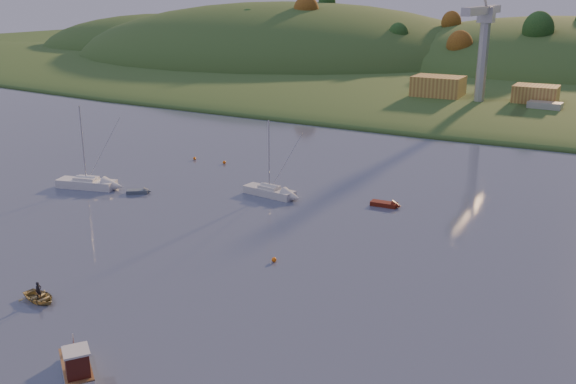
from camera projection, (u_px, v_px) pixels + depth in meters
The scene contains 21 objects.
far_shore at pixel (542, 65), 233.41m from camera, with size 620.00×220.00×1.50m, color #27451B.
shore_slope at pixel (507, 87), 178.96m from camera, with size 640.00×150.00×7.00m, color #27451B.
hill_left_far at pixel (168, 50), 293.93m from camera, with size 120.00×100.00×32.00m, color #27451B.
hill_left at pixel (286, 60), 249.39m from camera, with size 170.00×140.00×44.00m, color #27451B.
hill_center at pixel (565, 72), 212.09m from camera, with size 140.00×120.00×36.00m, color #27451B.
hillside_trees at pixel (520, 79), 195.71m from camera, with size 280.00×50.00×32.00m, color #184318, non-canonical shape.
wharf at pixel (494, 108), 140.29m from camera, with size 42.00×16.00×2.40m, color slate.
shed_west at pixel (438, 87), 145.99m from camera, with size 11.00×8.00×4.80m, color #9F6C35.
shed_east at pixel (536, 95), 137.35m from camera, with size 9.00×7.00×4.00m, color #9F6C35.
dock_crane at pixel (483, 33), 133.86m from camera, with size 3.20×28.00×20.30m.
fishing_boat at pixel (75, 363), 44.72m from camera, with size 5.78×5.01×3.75m.
sailboat_near at pixel (86, 183), 87.14m from camera, with size 8.48×4.38×11.29m.
sailboat_far at pixel (269, 191), 83.83m from camera, with size 7.44×3.05×10.02m.
canoe at pixel (39, 297), 55.30m from camera, with size 2.60×3.64×0.75m, color #9D8D56.
paddler at pixel (39, 293), 55.18m from camera, with size 0.56×0.37×1.53m, color black.
red_tender at pixel (390, 205), 79.51m from camera, with size 3.90×1.50×1.31m.
grey_dinghy at pixel (142, 191), 84.91m from camera, with size 3.33×2.82×1.20m.
work_vessel at pixel (544, 114), 131.93m from camera, with size 15.74×6.62×3.95m.
buoy_1 at pixel (274, 260), 63.34m from camera, with size 0.50×0.50×0.50m, color orange.
buoy_2 at pixel (195, 158), 101.70m from camera, with size 0.50×0.50×0.50m, color orange.
buoy_3 at pixel (224, 162), 99.36m from camera, with size 0.50×0.50×0.50m, color orange.
Camera 1 is at (32.08, -21.99, 25.58)m, focal length 40.00 mm.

